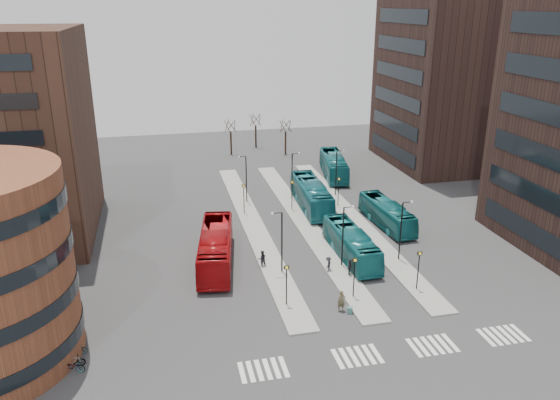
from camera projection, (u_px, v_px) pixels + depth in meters
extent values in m
plane|color=#2E2E30|center=(393.00, 390.00, 36.32)|extent=(160.00, 160.00, 0.00)
cube|color=gray|center=(253.00, 225.00, 62.96)|extent=(2.50, 45.00, 0.15)
cube|color=gray|center=(303.00, 221.00, 64.22)|extent=(2.50, 45.00, 0.15)
cube|color=gray|center=(352.00, 217.00, 65.48)|extent=(2.50, 45.00, 0.15)
cube|color=navy|center=(350.00, 310.00, 45.19)|extent=(0.55, 0.50, 0.56)
imported|color=#A70C10|center=(216.00, 247.00, 53.30)|extent=(4.94, 13.00, 3.54)
imported|color=#166A70|center=(351.00, 244.00, 54.72)|extent=(2.69, 10.92, 3.03)
imported|color=#166471|center=(311.00, 195.00, 68.01)|extent=(3.49, 12.57, 3.47)
imported|color=#146267|center=(387.00, 214.00, 62.66)|extent=(3.04, 10.60, 2.92)
imported|color=#16676F|center=(334.00, 165.00, 80.58)|extent=(4.81, 12.22, 3.32)
imported|color=brown|center=(341.00, 301.00, 45.33)|extent=(0.69, 0.47, 1.86)
imported|color=black|center=(262.00, 259.00, 52.97)|extent=(0.87, 0.69, 1.71)
imported|color=black|center=(350.00, 268.00, 51.22)|extent=(0.71, 1.07, 1.69)
imported|color=black|center=(328.00, 264.00, 52.15)|extent=(1.00, 1.10, 1.48)
imported|color=gray|center=(72.00, 367.00, 37.89)|extent=(1.87, 1.02, 0.93)
imported|color=gray|center=(73.00, 362.00, 38.35)|extent=(1.69, 0.69, 0.99)
imported|color=gray|center=(76.00, 350.00, 39.86)|extent=(1.55, 0.60, 0.80)
cube|color=silver|center=(242.00, 373.00, 37.99)|extent=(0.35, 2.40, 0.01)
cube|color=silver|center=(251.00, 371.00, 38.12)|extent=(0.35, 2.40, 0.01)
cube|color=silver|center=(259.00, 370.00, 38.25)|extent=(0.35, 2.40, 0.01)
cube|color=silver|center=(267.00, 369.00, 38.37)|extent=(0.35, 2.40, 0.01)
cube|color=silver|center=(276.00, 368.00, 38.50)|extent=(0.35, 2.40, 0.01)
cube|color=silver|center=(284.00, 367.00, 38.62)|extent=(0.35, 2.40, 0.01)
cube|color=silver|center=(338.00, 359.00, 39.46)|extent=(0.35, 2.40, 0.01)
cube|color=silver|center=(346.00, 358.00, 39.59)|extent=(0.35, 2.40, 0.01)
cube|color=silver|center=(353.00, 357.00, 39.71)|extent=(0.35, 2.40, 0.01)
cube|color=silver|center=(361.00, 355.00, 39.84)|extent=(0.35, 2.40, 0.01)
cube|color=silver|center=(369.00, 354.00, 39.97)|extent=(0.35, 2.40, 0.01)
cube|color=silver|center=(376.00, 353.00, 40.09)|extent=(0.35, 2.40, 0.01)
cube|color=silver|center=(414.00, 348.00, 40.72)|extent=(0.35, 2.40, 0.01)
cube|color=silver|center=(421.00, 347.00, 40.85)|extent=(0.35, 2.40, 0.01)
cube|color=silver|center=(429.00, 346.00, 40.97)|extent=(0.35, 2.40, 0.01)
cube|color=silver|center=(436.00, 345.00, 41.10)|extent=(0.35, 2.40, 0.01)
cube|color=silver|center=(443.00, 344.00, 41.23)|extent=(0.35, 2.40, 0.01)
cube|color=silver|center=(451.00, 343.00, 41.35)|extent=(0.35, 2.40, 0.01)
cube|color=silver|center=(486.00, 337.00, 41.98)|extent=(0.35, 2.40, 0.01)
cube|color=silver|center=(493.00, 336.00, 42.11)|extent=(0.35, 2.40, 0.01)
cube|color=silver|center=(500.00, 335.00, 42.23)|extent=(0.35, 2.40, 0.01)
cube|color=silver|center=(507.00, 334.00, 42.36)|extent=(0.35, 2.40, 0.01)
cube|color=silver|center=(513.00, 333.00, 42.49)|extent=(0.35, 2.40, 0.01)
cube|color=silver|center=(520.00, 333.00, 42.61)|extent=(0.35, 2.40, 0.01)
cube|color=black|center=(532.00, 233.00, 54.75)|extent=(0.12, 16.00, 2.00)
cube|color=black|center=(538.00, 196.00, 53.39)|extent=(0.12, 16.00, 2.00)
cube|color=black|center=(545.00, 156.00, 52.03)|extent=(0.12, 16.00, 2.00)
cube|color=black|center=(552.00, 115.00, 50.67)|extent=(0.12, 16.00, 2.00)
cube|color=black|center=(560.00, 71.00, 49.30)|extent=(0.12, 16.00, 2.00)
cube|color=#32211C|center=(459.00, 67.00, 83.77)|extent=(20.00, 20.00, 30.00)
cube|color=black|center=(392.00, 150.00, 85.91)|extent=(0.12, 16.00, 2.00)
cube|color=black|center=(394.00, 125.00, 84.55)|extent=(0.12, 16.00, 2.00)
cube|color=black|center=(396.00, 99.00, 83.19)|extent=(0.12, 16.00, 2.00)
cube|color=black|center=(398.00, 72.00, 81.83)|extent=(0.12, 16.00, 2.00)
cube|color=black|center=(400.00, 44.00, 80.47)|extent=(0.12, 16.00, 2.00)
cube|color=black|center=(402.00, 16.00, 79.11)|extent=(0.12, 16.00, 2.00)
cylinder|color=black|center=(286.00, 286.00, 45.75)|extent=(0.10, 0.10, 3.50)
cube|color=black|center=(287.00, 267.00, 45.16)|extent=(0.45, 0.10, 0.30)
cube|color=yellow|center=(287.00, 268.00, 45.10)|extent=(0.20, 0.02, 0.20)
cylinder|color=black|center=(244.00, 199.00, 65.92)|extent=(0.10, 0.10, 3.50)
cube|color=black|center=(244.00, 186.00, 65.32)|extent=(0.45, 0.10, 0.30)
cube|color=yellow|center=(244.00, 186.00, 65.27)|extent=(0.20, 0.02, 0.20)
cylinder|color=black|center=(354.00, 278.00, 47.01)|extent=(0.10, 0.10, 3.50)
cube|color=black|center=(355.00, 260.00, 46.42)|extent=(0.45, 0.10, 0.30)
cube|color=yellow|center=(355.00, 260.00, 46.36)|extent=(0.20, 0.02, 0.20)
cylinder|color=black|center=(292.00, 196.00, 67.18)|extent=(0.10, 0.10, 3.50)
cube|color=black|center=(292.00, 182.00, 66.58)|extent=(0.45, 0.10, 0.30)
cube|color=yellow|center=(292.00, 182.00, 66.53)|extent=(0.20, 0.02, 0.20)
cylinder|color=black|center=(418.00, 271.00, 48.27)|extent=(0.10, 0.10, 3.50)
cube|color=black|center=(420.00, 253.00, 47.68)|extent=(0.45, 0.10, 0.30)
cube|color=yellow|center=(420.00, 254.00, 47.62)|extent=(0.20, 0.02, 0.20)
cylinder|color=black|center=(338.00, 192.00, 68.44)|extent=(0.10, 0.10, 3.50)
cube|color=black|center=(339.00, 179.00, 67.84)|extent=(0.45, 0.10, 0.30)
cube|color=yellow|center=(339.00, 179.00, 67.79)|extent=(0.20, 0.02, 0.20)
cylinder|color=black|center=(282.00, 242.00, 51.04)|extent=(0.14, 0.14, 6.00)
cylinder|color=black|center=(277.00, 213.00, 49.92)|extent=(0.90, 0.08, 0.08)
sphere|color=silver|center=(272.00, 213.00, 49.83)|extent=(0.24, 0.24, 0.24)
cylinder|color=black|center=(246.00, 179.00, 69.37)|extent=(0.14, 0.14, 6.00)
cylinder|color=black|center=(242.00, 157.00, 68.26)|extent=(0.90, 0.08, 0.08)
sphere|color=silver|center=(239.00, 157.00, 68.16)|extent=(0.24, 0.24, 0.24)
cylinder|color=black|center=(343.00, 237.00, 52.30)|extent=(0.14, 0.14, 6.00)
cylinder|color=black|center=(349.00, 207.00, 51.37)|extent=(0.90, 0.08, 0.08)
sphere|color=silver|center=(353.00, 207.00, 51.47)|extent=(0.24, 0.24, 0.24)
cylinder|color=black|center=(292.00, 176.00, 70.63)|extent=(0.14, 0.14, 6.00)
cylinder|color=black|center=(296.00, 153.00, 69.71)|extent=(0.90, 0.08, 0.08)
sphere|color=silver|center=(299.00, 153.00, 69.80)|extent=(0.24, 0.24, 0.24)
cylinder|color=black|center=(401.00, 231.00, 53.56)|extent=(0.14, 0.14, 6.00)
cylinder|color=black|center=(407.00, 202.00, 52.63)|extent=(0.90, 0.08, 0.08)
sphere|color=silver|center=(412.00, 202.00, 52.73)|extent=(0.24, 0.24, 0.24)
cylinder|color=black|center=(336.00, 173.00, 71.89)|extent=(0.14, 0.14, 6.00)
cylinder|color=black|center=(340.00, 151.00, 70.97)|extent=(0.90, 0.08, 0.08)
sphere|color=silver|center=(343.00, 151.00, 71.06)|extent=(0.24, 0.24, 0.24)
cylinder|color=black|center=(231.00, 143.00, 92.06)|extent=(0.30, 0.30, 4.00)
cylinder|color=black|center=(235.00, 126.00, 91.22)|extent=(0.10, 1.56, 1.95)
cylinder|color=black|center=(231.00, 125.00, 91.73)|extent=(1.48, 0.59, 1.97)
cylinder|color=black|center=(227.00, 126.00, 91.33)|extent=(0.90, 1.31, 1.99)
cylinder|color=black|center=(227.00, 127.00, 90.58)|extent=(0.89, 1.31, 1.99)
cylinder|color=black|center=(232.00, 127.00, 90.50)|extent=(1.48, 0.58, 1.97)
cylinder|color=black|center=(256.00, 136.00, 96.77)|extent=(0.30, 0.30, 4.00)
cylinder|color=black|center=(259.00, 120.00, 95.93)|extent=(0.10, 1.56, 1.95)
cylinder|color=black|center=(256.00, 119.00, 96.44)|extent=(1.48, 0.59, 1.97)
cylinder|color=black|center=(252.00, 120.00, 96.05)|extent=(0.90, 1.31, 1.99)
cylinder|color=black|center=(253.00, 121.00, 95.29)|extent=(0.89, 1.31, 1.99)
cylinder|color=black|center=(257.00, 121.00, 95.22)|extent=(1.48, 0.58, 1.97)
cylinder|color=black|center=(286.00, 143.00, 92.11)|extent=(0.30, 0.30, 4.00)
cylinder|color=black|center=(290.00, 126.00, 91.27)|extent=(0.10, 1.56, 1.95)
cylinder|color=black|center=(286.00, 125.00, 91.78)|extent=(1.48, 0.59, 1.97)
cylinder|color=black|center=(282.00, 126.00, 91.39)|extent=(0.90, 1.31, 1.99)
cylinder|color=black|center=(283.00, 127.00, 90.63)|extent=(0.89, 1.31, 1.99)
cylinder|color=black|center=(288.00, 127.00, 90.56)|extent=(1.48, 0.58, 1.97)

